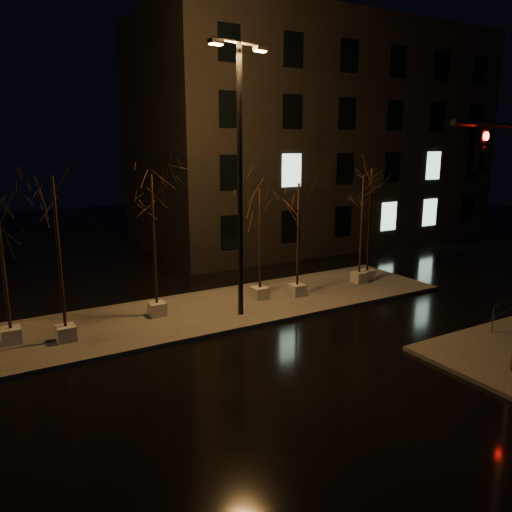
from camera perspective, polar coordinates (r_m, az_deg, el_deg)
ground at (r=16.73m, az=4.10°, el=-12.26°), size 90.00×90.00×0.00m
median at (r=21.56m, az=-4.93°, el=-6.19°), size 22.00×5.00×0.15m
building at (r=37.94m, az=6.61°, el=13.40°), size 25.00×12.00×15.00m
tree_0 at (r=19.00m, az=-27.17°, el=1.35°), size 1.80×1.80×4.76m
tree_1 at (r=18.27m, az=-21.95°, el=4.43°), size 1.80×1.80×6.01m
tree_2 at (r=20.01m, az=-11.76°, el=5.51°), size 1.80×1.80×5.90m
tree_3 at (r=21.88m, az=0.45°, el=4.80°), size 1.80×1.80×5.10m
tree_4 at (r=22.40m, az=4.88°, el=5.37°), size 1.80×1.80×5.32m
tree_5 at (r=25.08m, az=12.10°, el=6.27°), size 1.80×1.80×5.52m
tree_6 at (r=25.63m, az=13.01°, el=6.88°), size 1.80×1.80×5.82m
streetlight_main at (r=19.63m, az=-1.87°, el=10.42°), size 2.64×0.80×10.59m
guard_rail_a at (r=21.68m, az=26.75°, el=-5.43°), size 2.29×0.44×1.00m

